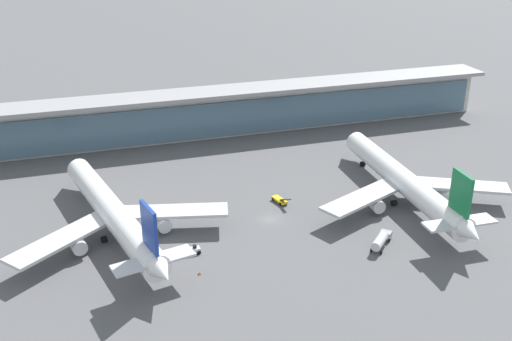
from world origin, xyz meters
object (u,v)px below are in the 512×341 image
Objects in this scene: service_truck_under_wing_yellow at (280,200)px; service_truck_near_nose_grey at (381,240)px; safety_cone_alpha at (199,273)px; service_truck_mid_apron_white at (194,250)px; airliner_left_stand at (114,214)px; airliner_centre_stand at (404,181)px.

service_truck_near_nose_grey is at bearing -63.13° from service_truck_under_wing_yellow.
safety_cone_alpha is at bearing -135.98° from service_truck_under_wing_yellow.
service_truck_mid_apron_white is at bearing 85.45° from safety_cone_alpha.
airliner_left_stand reaches higher than safety_cone_alpha.
airliner_centre_stand is 31.10m from service_truck_under_wing_yellow.
service_truck_near_nose_grey is 11.02× the size of safety_cone_alpha.
airliner_left_stand is at bearing -174.11° from service_truck_under_wing_yellow.
service_truck_mid_apron_white is at bearing -170.82° from airliner_centre_stand.
service_truck_near_nose_grey is 40.07m from safety_cone_alpha.
airliner_centre_stand is 24.74m from service_truck_near_nose_grey.
service_truck_near_nose_grey reaches higher than service_truck_mid_apron_white.
airliner_left_stand is at bearing 138.96° from service_truck_mid_apron_white.
airliner_centre_stand is 56.26m from service_truck_mid_apron_white.
airliner_left_stand is at bearing 123.97° from safety_cone_alpha.
airliner_left_stand is 20.45m from service_truck_mid_apron_white.
service_truck_near_nose_grey is at bearing -1.87° from safety_cone_alpha.
service_truck_under_wing_yellow is (40.79, 4.21, -4.67)m from airliner_left_stand.
service_truck_under_wing_yellow is at bearing 33.86° from service_truck_mid_apron_white.
airliner_left_stand is at bearing 176.64° from airliner_centre_stand.
airliner_centre_stand is at bearing -3.36° from airliner_left_stand.
airliner_left_stand reaches higher than service_truck_near_nose_grey.
service_truck_near_nose_grey is 1.11× the size of service_truck_under_wing_yellow.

